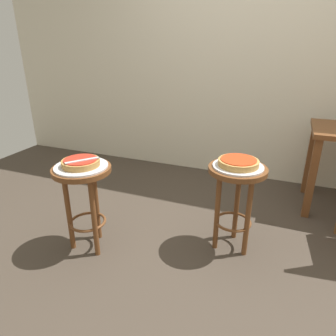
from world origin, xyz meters
The scene contains 9 objects.
ground_plane centered at (0.00, 0.00, 0.00)m, with size 6.00×6.00×0.00m, color #42382D.
back_wall centered at (0.00, 1.65, 1.50)m, with size 6.00×0.10×3.00m, color beige.
stool_foreground centered at (-0.84, -0.15, 0.47)m, with size 0.39×0.39×0.63m.
serving_plate_foreground centered at (-0.84, -0.15, 0.64)m, with size 0.35×0.35×0.01m, color silver.
pizza_foreground centered at (-0.84, -0.15, 0.67)m, with size 0.25×0.25×0.05m.
stool_middle centered at (0.13, 0.24, 0.47)m, with size 0.39×0.39×0.63m.
serving_plate_middle centered at (0.13, 0.24, 0.64)m, with size 0.34×0.34×0.01m, color silver.
pizza_middle centered at (0.13, 0.24, 0.67)m, with size 0.27×0.27×0.05m.
pizza_server_knife centered at (-0.81, -0.17, 0.69)m, with size 0.22×0.02×0.01m, color silver.
Camera 1 is at (0.39, -1.67, 1.40)m, focal length 32.54 mm.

